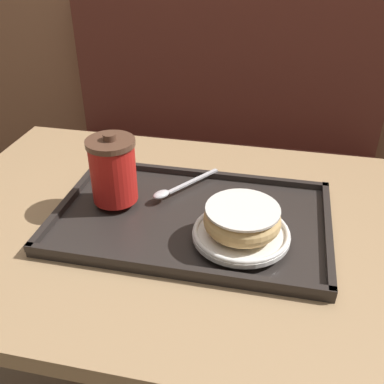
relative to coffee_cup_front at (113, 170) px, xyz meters
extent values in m
cube|color=brown|center=(0.06, 0.83, -0.62)|extent=(1.16, 0.44, 0.45)
cube|color=brown|center=(0.06, 1.01, -0.12)|extent=(1.16, 0.08, 0.55)
cube|color=tan|center=(0.12, -0.01, -0.10)|extent=(0.93, 0.66, 0.03)
cylinder|color=#333338|center=(0.12, -0.01, -0.48)|extent=(0.08, 0.08, 0.73)
cube|color=#282321|center=(0.15, -0.01, -0.08)|extent=(0.48, 0.30, 0.01)
cube|color=#282321|center=(0.15, -0.16, -0.07)|extent=(0.48, 0.01, 0.01)
cube|color=#282321|center=(0.15, 0.13, -0.07)|extent=(0.48, 0.01, 0.01)
cube|color=#282321|center=(-0.09, -0.01, -0.07)|extent=(0.01, 0.30, 0.01)
cube|color=#282321|center=(0.38, -0.01, -0.07)|extent=(0.01, 0.30, 0.01)
cylinder|color=red|center=(0.00, 0.00, -0.01)|extent=(0.08, 0.08, 0.11)
cylinder|color=brown|center=(0.00, 0.00, 0.05)|extent=(0.09, 0.09, 0.01)
cylinder|color=brown|center=(0.00, 0.00, 0.06)|extent=(0.02, 0.02, 0.01)
cylinder|color=white|center=(0.24, -0.07, -0.06)|extent=(0.16, 0.16, 0.01)
torus|color=white|center=(0.24, -0.07, -0.05)|extent=(0.16, 0.16, 0.01)
torus|color=#DBB270|center=(0.24, -0.07, -0.03)|extent=(0.12, 0.12, 0.04)
cylinder|color=white|center=(0.24, -0.07, -0.01)|extent=(0.12, 0.12, 0.00)
ellipsoid|color=silver|center=(0.08, 0.02, -0.05)|extent=(0.04, 0.04, 0.01)
cube|color=silver|center=(0.13, 0.09, -0.06)|extent=(0.08, 0.11, 0.00)
camera|label=1|loc=(0.28, -0.65, 0.39)|focal=42.00mm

